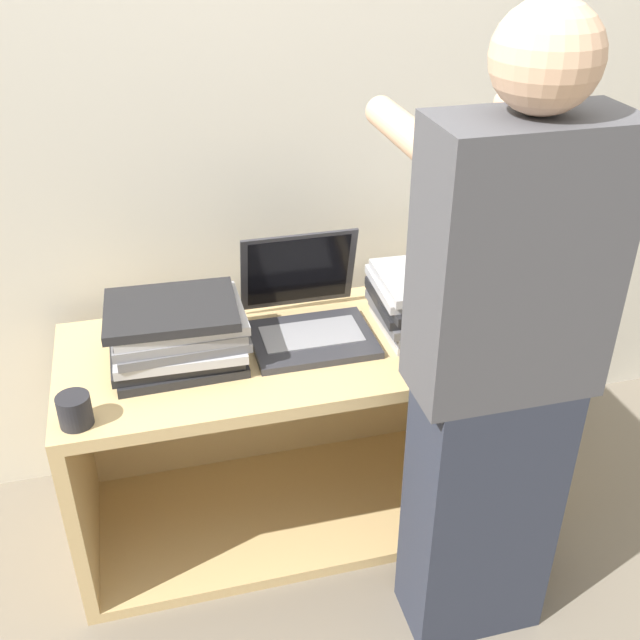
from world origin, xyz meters
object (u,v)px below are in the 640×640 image
at_px(laptop_stack_left, 177,333).
at_px(mug, 75,410).
at_px(laptop_open, 308,316).
at_px(person, 498,373).
at_px(laptop_stack_right, 436,299).

xyz_separation_m(laptop_stack_left, mug, (-0.26, -0.21, -0.05)).
bearing_deg(laptop_stack_left, mug, -141.11).
distance_m(laptop_stack_left, mug, 0.34).
relative_size(laptop_stack_left, mug, 4.54).
height_order(laptop_open, person, person).
bearing_deg(laptop_stack_right, laptop_open, 171.60).
relative_size(laptop_stack_right, person, 0.23).
height_order(laptop_stack_right, person, person).
distance_m(laptop_stack_left, person, 0.82).
bearing_deg(mug, laptop_stack_right, 12.10).
bearing_deg(person, laptop_open, 120.46).
xyz_separation_m(person, mug, (-0.93, 0.26, -0.12)).
height_order(person, mug, person).
bearing_deg(person, laptop_stack_right, 83.76).
relative_size(laptop_stack_left, person, 0.23).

